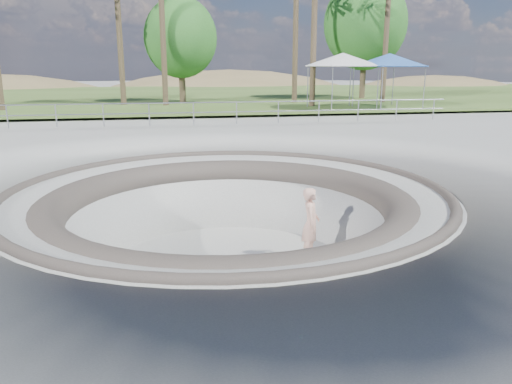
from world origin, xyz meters
The scene contains 11 objects.
ground centered at (0.00, 0.00, 0.00)m, with size 180.00×180.00×0.00m, color #AEAEA9.
skate_bowl centered at (0.00, 0.00, -1.83)m, with size 14.00×14.00×4.10m.
grass_strip centered at (0.00, 34.00, 0.22)m, with size 180.00×36.00×0.12m.
distant_hills centered at (3.78, 57.17, -7.02)m, with size 103.20×45.00×28.60m.
safety_railing centered at (0.00, 12.00, 0.69)m, with size 25.00×0.06×1.03m.
skateboard centered at (2.03, -0.05, -1.84)m, with size 0.79×0.32×0.08m.
skater centered at (2.03, -0.05, -0.92)m, with size 0.66×0.43×1.80m, color #E7AB95.
canopy_white centered at (9.30, 18.00, 3.14)m, with size 6.34×6.34×3.26m.
canopy_blue centered at (12.27, 18.00, 3.12)m, with size 6.30×6.30×3.24m.
bushy_tree_mid centered at (0.05, 24.79, 4.63)m, with size 4.99×4.53×7.19m.
bushy_tree_right centered at (14.10, 26.48, 5.87)m, with size 6.36×5.78×9.18m.
Camera 1 is at (-1.41, -11.21, 2.85)m, focal length 35.00 mm.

